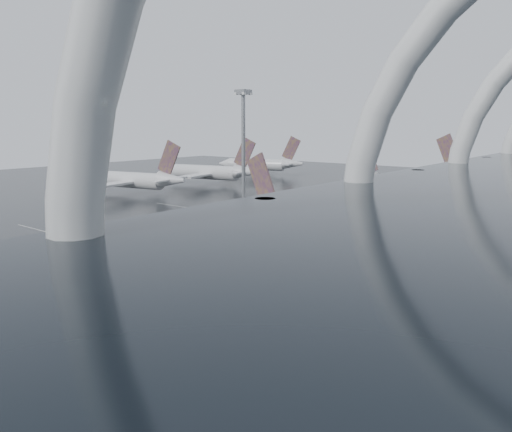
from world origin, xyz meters
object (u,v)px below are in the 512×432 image
Objects in this scene: van_curve_a at (29,370)px; floodlight_mast at (243,152)px; bus_row_near_b at (78,244)px; bus_row_near_c at (89,246)px; jet_remote_far at (261,165)px; gse_cart_belly_c at (279,250)px; jet_remote_mid at (211,173)px; gse_cart_belly_d at (464,262)px; airliner_gate_b at (423,191)px; bus_row_near_d at (97,251)px; gse_cart_belly_e at (391,240)px; airliner_gate_c at (505,179)px; gse_cart_belly_a at (356,251)px; airliner_main at (333,225)px; bus_row_near_a at (69,240)px; gse_cart_belly_b at (412,248)px; jet_remote_west at (134,180)px.

floodlight_mast is at bearing 18.60° from van_curve_a.
bus_row_near_c is (3.95, -0.38, 0.21)m from bus_row_near_b.
gse_cart_belly_c is (91.68, -110.70, -4.09)m from jet_remote_far.
jet_remote_mid is 16.95× the size of gse_cart_belly_d.
airliner_gate_b reaches higher than bus_row_near_c.
floodlight_mast reaches higher than airliner_gate_b.
bus_row_near_d reaches higher than gse_cart_belly_d.
jet_remote_mid is 150.12m from van_curve_a.
gse_cart_belly_e is at bearing 58.30° from gse_cart_belly_c.
airliner_gate_c is 10.19× the size of van_curve_a.
van_curve_a is 59.62m from gse_cart_belly_a.
bus_row_near_c is 2.52× the size of van_curve_a.
bus_row_near_d is at bearing -135.84° from gse_cart_belly_a.
gse_cart_belly_d is (23.91, 2.44, -3.68)m from airliner_main.
airliner_main is 55.02m from airliner_gate_b.
jet_remote_mid is 3.47× the size of bus_row_near_b.
floodlight_mast reaches higher than jet_remote_far.
gse_cart_belly_d is at bearing -71.88° from airliner_gate_c.
airliner_main is 50.49m from bus_row_near_a.
gse_cart_belly_d is at bearing -16.13° from van_curve_a.
airliner_main is at bearing 114.87° from jet_remote_far.
bus_row_near_c is 4.05m from bus_row_near_d.
airliner_gate_b is 1.00× the size of airliner_gate_c.
airliner_gate_c is at bearing 99.54° from gse_cart_belly_d.
gse_cart_belly_a is (2.58, 59.56, -0.09)m from van_curve_a.
airliner_gate_b is 93.42m from bus_row_near_b.
bus_row_near_d is (70.38, -134.97, -2.82)m from jet_remote_far.
bus_row_near_a is at bearing -143.47° from floodlight_mast.
airliner_gate_b reaches higher than gse_cart_belly_b.
gse_cart_belly_e is at bearing 154.16° from gse_cart_belly_d.
bus_row_near_d is 56.27m from gse_cart_belly_e.
airliner_gate_b reaches higher than jet_remote_mid.
gse_cart_belly_d is 1.09× the size of gse_cart_belly_e.
bus_row_near_a is (49.27, -89.78, -3.03)m from jet_remote_mid.
van_curve_a is (100.83, -162.44, -3.90)m from jet_remote_far.
jet_remote_far is at bearing 28.76° from bus_row_near_c.
bus_row_near_c is 59.36m from gse_cart_belly_b.
gse_cart_belly_a is at bearing -48.15° from bus_row_near_d.
van_curve_a is at bearing 125.65° from jet_remote_west.
bus_row_near_c is at bearing 51.63° from van_curve_a.
gse_cart_belly_d is 18.42m from gse_cart_belly_e.
jet_remote_west reaches higher than bus_row_near_a.
floodlight_mast reaches higher than gse_cart_belly_b.
airliner_main is 1.27× the size of jet_remote_far.
jet_remote_mid is at bearing 153.57° from airliner_main.
airliner_gate_c is 117.96m from floodlight_mast.
jet_remote_west reaches higher than airliner_main.
bus_row_near_a is at bearing -97.33° from airliner_gate_b.
floodlight_mast is 34.85m from gse_cart_belly_e.
bus_row_near_a is at bearing -145.68° from gse_cart_belly_c.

